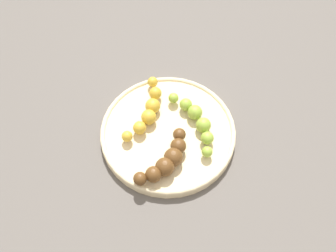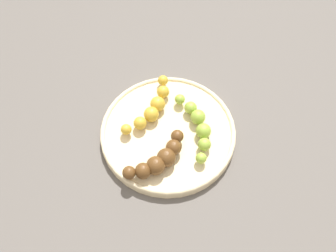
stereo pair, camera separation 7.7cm
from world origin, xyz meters
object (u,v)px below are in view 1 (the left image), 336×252
Objects in this scene: banana_overripe at (167,160)px; banana_green at (197,121)px; banana_spotted at (148,110)px; fruit_bowl at (168,132)px.

banana_green is at bearing 94.29° from banana_overripe.
banana_overripe is at bearing -52.51° from banana_spotted.
banana_green is at bearing 5.19° from banana_spotted.
banana_spotted is at bearing 139.13° from banana_green.
fruit_bowl is 0.06m from banana_green.
banana_overripe is at bearing -34.10° from fruit_bowl.
banana_green reaches higher than fruit_bowl.
banana_overripe is 0.11m from banana_green.
banana_spotted is at bearing -166.65° from fruit_bowl.
banana_green is (-0.04, 0.10, -0.00)m from banana_overripe.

